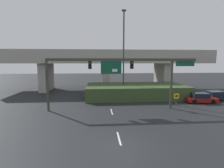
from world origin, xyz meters
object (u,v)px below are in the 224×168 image
(highway_light_pole_near, at_px, (124,52))
(speed_limit_sign, at_px, (176,99))
(signal_gantry, at_px, (120,68))
(parked_sedan_mid_right, at_px, (201,98))
(parked_sedan_near_right, at_px, (176,96))
(parked_sedan_far_right, at_px, (215,96))

(highway_light_pole_near, bearing_deg, speed_limit_sign, -59.20)
(signal_gantry, bearing_deg, speed_limit_sign, -6.98)
(highway_light_pole_near, bearing_deg, parked_sedan_mid_right, -26.79)
(parked_sedan_near_right, xyz_separation_m, parked_sedan_mid_right, (2.74, -2.08, -0.02))
(signal_gantry, xyz_separation_m, highway_light_pole_near, (1.62, 8.08, 2.35))
(signal_gantry, distance_m, parked_sedan_near_right, 11.61)
(signal_gantry, height_order, parked_sedan_far_right, signal_gantry)
(highway_light_pole_near, relative_size, parked_sedan_near_right, 3.16)
(speed_limit_sign, xyz_separation_m, parked_sedan_far_right, (8.64, 4.99, -0.73))
(highway_light_pole_near, bearing_deg, signal_gantry, -101.35)
(signal_gantry, relative_size, parked_sedan_mid_right, 4.18)
(speed_limit_sign, bearing_deg, highway_light_pole_near, 120.80)
(signal_gantry, bearing_deg, parked_sedan_mid_right, 12.33)
(highway_light_pole_near, xyz_separation_m, parked_sedan_mid_right, (10.68, -5.39, -6.90))
(highway_light_pole_near, xyz_separation_m, parked_sedan_far_right, (13.96, -3.94, -6.91))
(highway_light_pole_near, bearing_deg, parked_sedan_far_right, -15.75)
(signal_gantry, height_order, speed_limit_sign, signal_gantry)
(speed_limit_sign, distance_m, parked_sedan_near_right, 6.24)
(parked_sedan_far_right, bearing_deg, signal_gantry, -170.83)
(parked_sedan_far_right, bearing_deg, highway_light_pole_near, 158.53)
(speed_limit_sign, bearing_deg, signal_gantry, 173.02)
(speed_limit_sign, height_order, highway_light_pole_near, highway_light_pole_near)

